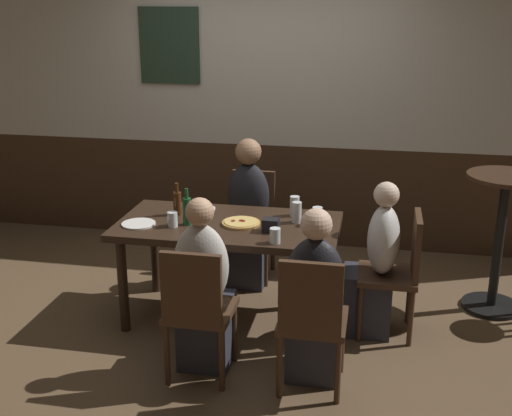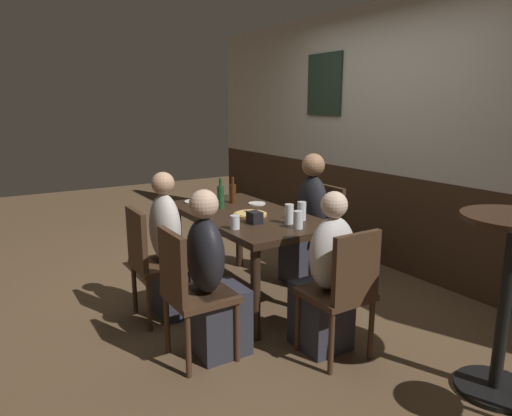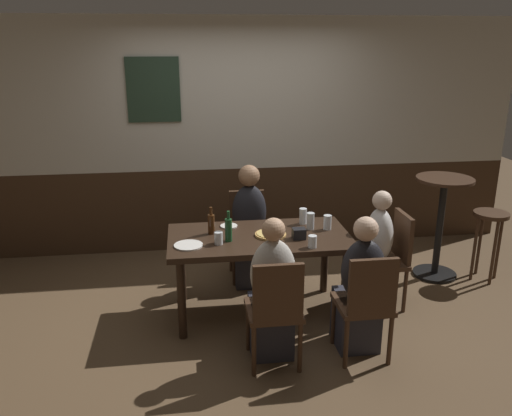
# 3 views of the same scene
# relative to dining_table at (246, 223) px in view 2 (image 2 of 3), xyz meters

# --- Properties ---
(ground_plane) EXTENTS (12.00, 12.00, 0.00)m
(ground_plane) POSITION_rel_dining_table_xyz_m (0.00, 0.00, -0.65)
(ground_plane) COLOR brown
(wall_back) EXTENTS (6.40, 0.13, 2.60)m
(wall_back) POSITION_rel_dining_table_xyz_m (-0.01, 1.65, 0.65)
(wall_back) COLOR #3D2819
(wall_back) RESTS_ON ground_plane
(dining_table) EXTENTS (1.56, 0.82, 0.74)m
(dining_table) POSITION_rel_dining_table_xyz_m (0.00, 0.00, 0.00)
(dining_table) COLOR black
(dining_table) RESTS_ON ground_plane
(chair_mid_near) EXTENTS (0.40, 0.40, 0.88)m
(chair_mid_near) POSITION_rel_dining_table_xyz_m (0.00, -0.83, -0.15)
(chair_mid_near) COLOR #422B1C
(chair_mid_near) RESTS_ON ground_plane
(chair_right_near) EXTENTS (0.40, 0.40, 0.88)m
(chair_right_near) POSITION_rel_dining_table_xyz_m (0.69, -0.83, -0.15)
(chair_right_near) COLOR #422B1C
(chair_right_near) RESTS_ON ground_plane
(chair_head_east) EXTENTS (0.40, 0.40, 0.88)m
(chair_head_east) POSITION_rel_dining_table_xyz_m (1.20, 0.00, -0.15)
(chair_head_east) COLOR #422B1C
(chair_head_east) RESTS_ON ground_plane
(chair_mid_far) EXTENTS (0.40, 0.40, 0.88)m
(chair_mid_far) POSITION_rel_dining_table_xyz_m (0.00, 0.83, -0.15)
(chair_mid_far) COLOR #422B1C
(chair_mid_far) RESTS_ON ground_plane
(person_mid_near) EXTENTS (0.34, 0.37, 1.14)m
(person_mid_near) POSITION_rel_dining_table_xyz_m (0.00, -0.66, -0.17)
(person_mid_near) COLOR #2D2D38
(person_mid_near) RESTS_ON ground_plane
(person_right_near) EXTENTS (0.34, 0.37, 1.12)m
(person_right_near) POSITION_rel_dining_table_xyz_m (0.69, -0.66, -0.18)
(person_right_near) COLOR #2D2D38
(person_right_near) RESTS_ON ground_plane
(person_head_east) EXTENTS (0.37, 0.34, 1.10)m
(person_head_east) POSITION_rel_dining_table_xyz_m (1.03, 0.00, -0.19)
(person_head_east) COLOR #2D2D38
(person_head_east) RESTS_ON ground_plane
(person_mid_far) EXTENTS (0.34, 0.37, 1.20)m
(person_mid_far) POSITION_rel_dining_table_xyz_m (-0.00, 0.67, -0.14)
(person_mid_far) COLOR #2D2D38
(person_mid_far) RESTS_ON ground_plane
(pizza) EXTENTS (0.27, 0.27, 0.03)m
(pizza) POSITION_rel_dining_table_xyz_m (0.10, -0.01, 0.10)
(pizza) COLOR tan
(pizza) RESTS_ON dining_table
(highball_clear) EXTENTS (0.07, 0.07, 0.15)m
(highball_clear) POSITION_rel_dining_table_xyz_m (0.47, 0.10, 0.15)
(highball_clear) COLOR silver
(highball_clear) RESTS_ON dining_table
(tumbler_water) EXTENTS (0.07, 0.07, 0.10)m
(tumbler_water) POSITION_rel_dining_table_xyz_m (0.39, -0.32, 0.13)
(tumbler_water) COLOR silver
(tumbler_water) RESTS_ON dining_table
(beer_glass_half) EXTENTS (0.07, 0.07, 0.15)m
(beer_glass_half) POSITION_rel_dining_table_xyz_m (0.44, 0.25, 0.15)
(beer_glass_half) COLOR silver
(beer_glass_half) RESTS_ON dining_table
(pint_glass_pale) EXTENTS (0.07, 0.07, 0.13)m
(pint_glass_pale) POSITION_rel_dining_table_xyz_m (0.62, 0.07, 0.15)
(pint_glass_pale) COLOR silver
(pint_glass_pale) RESTS_ON dining_table
(pint_glass_stout) EXTENTS (0.07, 0.07, 0.11)m
(pint_glass_stout) POSITION_rel_dining_table_xyz_m (-0.36, -0.15, 0.14)
(pint_glass_stout) COLOR silver
(pint_glass_stout) RESTS_ON dining_table
(beer_bottle_green) EXTENTS (0.06, 0.06, 0.26)m
(beer_bottle_green) POSITION_rel_dining_table_xyz_m (-0.27, -0.09, 0.19)
(beer_bottle_green) COLOR #194723
(beer_bottle_green) RESTS_ON dining_table
(beer_bottle_brown) EXTENTS (0.06, 0.06, 0.24)m
(beer_bottle_brown) POSITION_rel_dining_table_xyz_m (-0.41, 0.11, 0.18)
(beer_bottle_brown) COLOR #42230F
(beer_bottle_brown) RESTS_ON dining_table
(plate_white_large) EXTENTS (0.24, 0.24, 0.01)m
(plate_white_large) POSITION_rel_dining_table_xyz_m (-0.61, -0.16, 0.10)
(plate_white_large) COLOR white
(plate_white_large) RESTS_ON dining_table
(plate_white_small) EXTENTS (0.15, 0.15, 0.01)m
(plate_white_small) POSITION_rel_dining_table_xyz_m (-0.24, 0.26, 0.10)
(plate_white_small) COLOR white
(plate_white_small) RESTS_ON dining_table
(condiment_caddy) EXTENTS (0.11, 0.09, 0.09)m
(condiment_caddy) POSITION_rel_dining_table_xyz_m (0.32, -0.11, 0.13)
(condiment_caddy) COLOR black
(condiment_caddy) RESTS_ON dining_table
(side_bar_table) EXTENTS (0.56, 0.56, 1.05)m
(side_bar_table) POSITION_rel_dining_table_xyz_m (1.93, 0.53, -0.03)
(side_bar_table) COLOR black
(side_bar_table) RESTS_ON ground_plane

